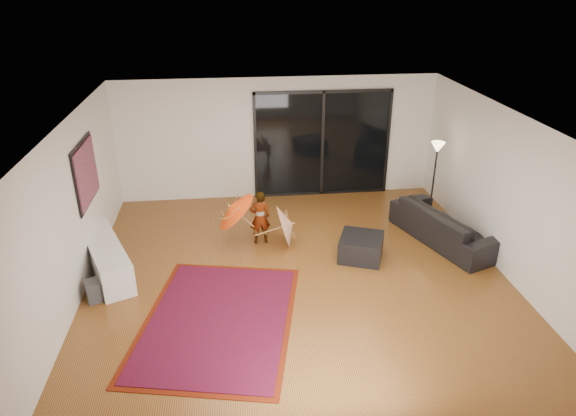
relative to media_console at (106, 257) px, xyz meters
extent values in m
plane|color=brown|center=(3.25, -0.53, -0.28)|extent=(7.00, 7.00, 0.00)
plane|color=white|center=(3.25, -0.53, 2.42)|extent=(7.00, 7.00, 0.00)
plane|color=silver|center=(3.25, 2.97, 1.07)|extent=(7.00, 0.00, 7.00)
plane|color=silver|center=(3.25, -4.03, 1.07)|extent=(7.00, 0.00, 7.00)
plane|color=silver|center=(-0.25, -0.53, 1.07)|extent=(0.00, 7.00, 7.00)
plane|color=silver|center=(6.75, -0.53, 1.07)|extent=(0.00, 7.00, 7.00)
cube|color=black|center=(4.25, 2.94, 0.92)|extent=(3.00, 0.04, 2.40)
cube|color=black|center=(4.25, 2.92, 2.09)|extent=(3.06, 0.06, 0.06)
cube|color=black|center=(4.25, 2.92, -0.25)|extent=(3.06, 0.06, 0.06)
cube|color=black|center=(4.25, 2.92, 0.92)|extent=(0.06, 0.06, 2.40)
cube|color=black|center=(-0.23, 0.47, 1.37)|extent=(0.02, 1.28, 1.08)
cube|color=#1E4C32|center=(-0.21, 0.47, 1.37)|extent=(0.03, 1.18, 0.98)
cube|color=white|center=(0.00, 0.00, 0.00)|extent=(1.24, 2.03, 0.55)
cube|color=#424244|center=(0.00, -0.84, -0.11)|extent=(0.38, 0.38, 0.33)
cube|color=#5F1808|center=(1.90, -1.62, -0.27)|extent=(2.75, 3.42, 0.01)
cube|color=maroon|center=(1.90, -1.62, -0.27)|extent=(2.56, 3.23, 0.02)
imported|color=black|center=(6.20, 0.40, 0.06)|extent=(1.63, 2.48, 0.67)
cube|color=black|center=(4.46, -0.05, -0.07)|extent=(0.96, 0.96, 0.42)
cylinder|color=black|center=(6.35, 1.54, -0.26)|extent=(0.28, 0.28, 0.03)
cylinder|color=black|center=(6.35, 1.54, 0.46)|extent=(0.04, 0.04, 1.48)
cone|color=#FFD899|center=(6.35, 1.54, 1.22)|extent=(0.28, 0.28, 0.22)
imported|color=#999999|center=(2.69, 0.73, 0.25)|extent=(0.41, 0.30, 1.06)
cone|color=#F7460D|center=(2.14, 0.68, 0.46)|extent=(0.74, 0.86, 0.72)
cylinder|color=#AE844A|center=(2.14, 0.68, 0.12)|extent=(0.36, 0.02, 0.38)
cylinder|color=#AE844A|center=(2.14, 0.68, 0.56)|extent=(0.05, 0.02, 0.05)
cone|color=beige|center=(3.29, 0.58, 0.23)|extent=(0.41, 0.81, 0.83)
cylinder|color=#AE844A|center=(3.29, 0.58, -0.14)|extent=(0.53, 0.02, 0.18)
cylinder|color=#AE844A|center=(3.29, 0.58, 0.34)|extent=(0.05, 0.02, 0.04)
camera|label=1|loc=(2.22, -7.90, 4.46)|focal=32.00mm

